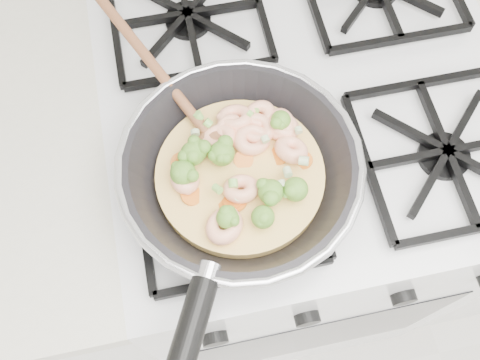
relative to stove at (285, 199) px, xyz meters
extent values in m
cube|color=silver|center=(0.00, 0.00, -0.01)|extent=(0.60, 0.60, 0.90)
cube|color=black|center=(0.00, -0.30, -0.01)|extent=(0.48, 0.00, 0.40)
cube|color=black|center=(0.00, 0.00, 0.45)|extent=(0.56, 0.56, 0.02)
torus|color=silver|center=(-0.13, -0.14, 0.52)|extent=(0.30, 0.30, 0.01)
cylinder|color=#F3C869|center=(-0.13, -0.14, 0.48)|extent=(0.21, 0.21, 0.02)
ellipsoid|color=brown|center=(-0.15, -0.09, 0.50)|extent=(0.05, 0.06, 0.01)
cylinder|color=brown|center=(-0.22, 0.04, 0.53)|extent=(0.14, 0.26, 0.07)
torus|color=#FFBD96|center=(-0.10, -0.09, 0.50)|extent=(0.07, 0.07, 0.02)
torus|color=#FFBD96|center=(-0.15, -0.09, 0.50)|extent=(0.05, 0.05, 0.03)
torus|color=#FFBD96|center=(-0.20, -0.14, 0.50)|extent=(0.05, 0.04, 0.02)
torus|color=#FFBD96|center=(-0.11, -0.10, 0.50)|extent=(0.05, 0.06, 0.02)
torus|color=#FFBD96|center=(-0.07, -0.09, 0.50)|extent=(0.05, 0.05, 0.03)
torus|color=#FFBD96|center=(-0.06, -0.13, 0.50)|extent=(0.07, 0.06, 0.03)
torus|color=#FFBD96|center=(-0.09, -0.07, 0.50)|extent=(0.06, 0.06, 0.03)
torus|color=#FFBD96|center=(-0.13, -0.16, 0.50)|extent=(0.05, 0.05, 0.03)
torus|color=#FFBD96|center=(-0.13, -0.08, 0.50)|extent=(0.06, 0.06, 0.02)
torus|color=#FFBD96|center=(-0.12, -0.07, 0.50)|extent=(0.06, 0.06, 0.03)
torus|color=#FFBD96|center=(-0.16, -0.21, 0.50)|extent=(0.07, 0.07, 0.02)
torus|color=#FFBD96|center=(-0.06, -0.09, 0.50)|extent=(0.06, 0.06, 0.02)
ellipsoid|color=#639932|center=(-0.20, -0.13, 0.51)|extent=(0.04, 0.04, 0.03)
ellipsoid|color=#639932|center=(-0.07, -0.18, 0.51)|extent=(0.04, 0.04, 0.03)
ellipsoid|color=#639932|center=(-0.18, -0.11, 0.51)|extent=(0.04, 0.04, 0.03)
ellipsoid|color=#639932|center=(-0.12, -0.21, 0.51)|extent=(0.04, 0.04, 0.03)
ellipsoid|color=#639932|center=(-0.10, -0.18, 0.51)|extent=(0.04, 0.04, 0.03)
ellipsoid|color=#639932|center=(-0.18, -0.11, 0.51)|extent=(0.04, 0.04, 0.03)
ellipsoid|color=#639932|center=(-0.16, -0.20, 0.51)|extent=(0.03, 0.03, 0.03)
ellipsoid|color=#639932|center=(-0.07, -0.09, 0.51)|extent=(0.03, 0.03, 0.03)
ellipsoid|color=#639932|center=(-0.15, -0.12, 0.51)|extent=(0.04, 0.04, 0.03)
cylinder|color=orange|center=(-0.08, -0.13, 0.49)|extent=(0.04, 0.04, 0.01)
cylinder|color=orange|center=(-0.20, -0.11, 0.49)|extent=(0.04, 0.04, 0.01)
cylinder|color=orange|center=(-0.19, -0.16, 0.49)|extent=(0.04, 0.04, 0.01)
cylinder|color=orange|center=(-0.12, -0.06, 0.49)|extent=(0.04, 0.04, 0.01)
cylinder|color=orange|center=(-0.18, -0.10, 0.49)|extent=(0.03, 0.03, 0.00)
cylinder|color=orange|center=(-0.15, -0.18, 0.49)|extent=(0.04, 0.04, 0.00)
cylinder|color=orange|center=(-0.10, -0.09, 0.49)|extent=(0.04, 0.04, 0.00)
cylinder|color=orange|center=(-0.08, -0.07, 0.49)|extent=(0.04, 0.04, 0.00)
cylinder|color=orange|center=(-0.05, -0.14, 0.49)|extent=(0.03, 0.03, 0.01)
cylinder|color=orange|center=(-0.12, -0.12, 0.49)|extent=(0.03, 0.03, 0.01)
cylinder|color=orange|center=(-0.14, -0.18, 0.49)|extent=(0.04, 0.04, 0.01)
cylinder|color=#7EBF4C|center=(-0.13, -0.09, 0.51)|extent=(0.01, 0.01, 0.01)
cylinder|color=#B6CC90|center=(-0.17, -0.08, 0.51)|extent=(0.01, 0.01, 0.01)
cylinder|color=#7EBF4C|center=(-0.09, -0.18, 0.52)|extent=(0.01, 0.01, 0.01)
cylinder|color=#B6CC90|center=(-0.05, -0.11, 0.51)|extent=(0.01, 0.01, 0.01)
cylinder|color=#7EBF4C|center=(-0.10, -0.07, 0.51)|extent=(0.01, 0.01, 0.01)
cylinder|color=#7EBF4C|center=(-0.10, -0.18, 0.52)|extent=(0.01, 0.01, 0.01)
cylinder|color=#7EBF4C|center=(-0.09, -0.06, 0.51)|extent=(0.01, 0.01, 0.01)
cylinder|color=#7EBF4C|center=(-0.14, -0.16, 0.51)|extent=(0.01, 0.01, 0.01)
cylinder|color=#B6CC90|center=(-0.09, -0.11, 0.52)|extent=(0.01, 0.01, 0.01)
cylinder|color=#B6CC90|center=(-0.05, -0.15, 0.52)|extent=(0.01, 0.01, 0.01)
cylinder|color=#7EBF4C|center=(-0.17, -0.06, 0.51)|extent=(0.01, 0.01, 0.01)
cylinder|color=#B6CC90|center=(-0.09, -0.17, 0.51)|extent=(0.01, 0.01, 0.01)
cylinder|color=#B6CC90|center=(-0.08, -0.16, 0.51)|extent=(0.01, 0.01, 0.01)
cylinder|color=#B6CC90|center=(-0.14, -0.12, 0.52)|extent=(0.01, 0.01, 0.01)
cylinder|color=#7EBF4C|center=(-0.08, -0.19, 0.51)|extent=(0.01, 0.01, 0.01)
cylinder|color=#B6CC90|center=(-0.14, -0.18, 0.51)|extent=(0.01, 0.01, 0.01)
cylinder|color=#7EBF4C|center=(-0.13, -0.09, 0.51)|extent=(0.01, 0.01, 0.01)
cylinder|color=#B6CC90|center=(-0.11, -0.21, 0.51)|extent=(0.01, 0.01, 0.01)
cylinder|color=#7EBF4C|center=(-0.16, -0.07, 0.51)|extent=(0.01, 0.01, 0.01)
cylinder|color=#7EBF4C|center=(-0.16, -0.16, 0.51)|extent=(0.01, 0.01, 0.01)
cylinder|color=#B6CC90|center=(-0.12, -0.20, 0.51)|extent=(0.01, 0.01, 0.01)
cylinder|color=#B6CC90|center=(-0.07, -0.09, 0.51)|extent=(0.01, 0.01, 0.01)
camera|label=1|loc=(-0.19, -0.41, 1.09)|focal=40.01mm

